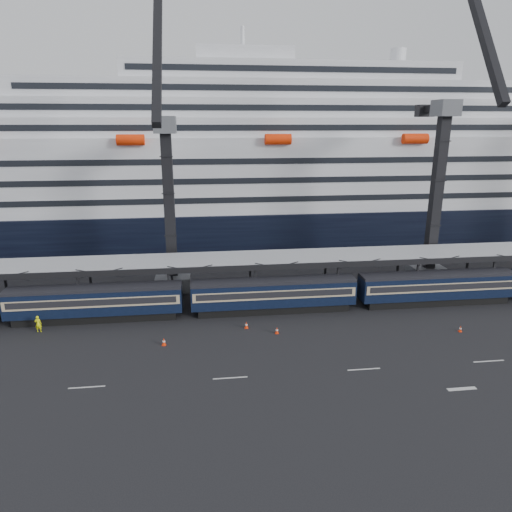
% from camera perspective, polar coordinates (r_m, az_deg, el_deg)
% --- Properties ---
extents(ground, '(260.00, 260.00, 0.00)m').
position_cam_1_polar(ground, '(47.11, 13.99, -10.99)').
color(ground, black).
rests_on(ground, ground).
extents(lane_markings, '(111.00, 4.27, 0.02)m').
position_cam_1_polar(lane_markings, '(46.55, 25.99, -12.61)').
color(lane_markings, beige).
rests_on(lane_markings, ground).
extents(train, '(133.05, 3.00, 4.05)m').
position_cam_1_polar(train, '(53.68, 5.75, -4.53)').
color(train, black).
rests_on(train, ground).
extents(canopy, '(130.00, 6.25, 5.53)m').
position_cam_1_polar(canopy, '(57.53, 9.50, -0.04)').
color(canopy, '#9A9CA2').
rests_on(canopy, ground).
extents(cruise_ship, '(214.09, 28.84, 34.00)m').
position_cam_1_polar(cruise_ship, '(86.64, 3.08, 10.41)').
color(cruise_ship, black).
rests_on(cruise_ship, ground).
extents(crane_dark_near, '(4.50, 17.75, 35.08)m').
position_cam_1_polar(crane_dark_near, '(58.38, -10.85, 6.86)').
color(crane_dark_near, '#474A4F').
rests_on(crane_dark_near, ground).
extents(crane_dark_mid, '(4.50, 18.24, 39.64)m').
position_cam_1_polar(crane_dark_mid, '(64.90, 21.90, 8.19)').
color(crane_dark_mid, '#474A4F').
rests_on(crane_dark_mid, ground).
extents(worker, '(0.67, 0.45, 1.83)m').
position_cam_1_polar(worker, '(53.59, -25.58, -7.66)').
color(worker, '#EFF60C').
rests_on(worker, ground).
extents(traffic_cone_b, '(0.40, 0.40, 0.80)m').
position_cam_1_polar(traffic_cone_b, '(46.85, -11.45, -10.44)').
color(traffic_cone_b, '#FE3008').
rests_on(traffic_cone_b, ground).
extents(traffic_cone_c, '(0.36, 0.36, 0.73)m').
position_cam_1_polar(traffic_cone_c, '(48.38, 2.63, -9.26)').
color(traffic_cone_c, '#FE3008').
rests_on(traffic_cone_c, ground).
extents(traffic_cone_d, '(0.38, 0.38, 0.77)m').
position_cam_1_polar(traffic_cone_d, '(49.48, -1.22, -8.61)').
color(traffic_cone_d, '#FE3008').
rests_on(traffic_cone_d, ground).
extents(traffic_cone_e, '(0.34, 0.34, 0.68)m').
position_cam_1_polar(traffic_cone_e, '(53.30, 24.18, -8.29)').
color(traffic_cone_e, '#FE3008').
rests_on(traffic_cone_e, ground).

